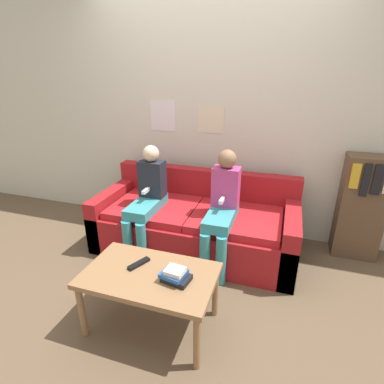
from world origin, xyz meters
name	(u,v)px	position (x,y,z in m)	size (l,w,h in m)	color
ground_plane	(178,278)	(0.00, 0.00, 0.00)	(10.00, 10.00, 0.00)	brown
wall_back	(212,112)	(0.00, 1.08, 1.30)	(8.00, 0.06, 2.60)	beige
couch	(196,224)	(0.00, 0.55, 0.26)	(1.95, 0.87, 0.73)	maroon
coffee_table	(150,280)	(0.01, -0.54, 0.39)	(0.89, 0.53, 0.44)	#8E6642
person_left	(147,197)	(-0.43, 0.35, 0.58)	(0.24, 0.59, 1.05)	teal
person_right	(222,206)	(0.30, 0.35, 0.59)	(0.24, 0.59, 1.06)	teal
tv_remote	(139,264)	(-0.10, -0.48, 0.45)	(0.11, 0.17, 0.02)	black
book_stack	(175,275)	(0.20, -0.55, 0.48)	(0.20, 0.17, 0.09)	black
bookshelf	(361,207)	(1.51, 0.90, 0.50)	(0.39, 0.27, 1.00)	brown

